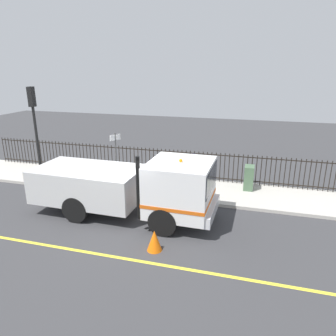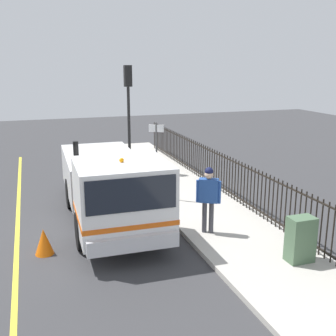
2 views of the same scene
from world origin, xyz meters
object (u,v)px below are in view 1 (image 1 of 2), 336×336
utility_cabinet (249,178)px  street_sign (116,156)px  worker_standing (194,170)px  traffic_light_near (34,117)px  traffic_cone (154,240)px  work_truck (136,185)px

utility_cabinet → street_sign: street_sign is taller
worker_standing → traffic_light_near: size_ratio=0.41×
traffic_cone → worker_standing: bearing=-4.4°
traffic_light_near → street_sign: traffic_light_near is taller
worker_standing → utility_cabinet: worker_standing is taller
traffic_light_near → traffic_cone: traffic_light_near is taller
traffic_cone → street_sign: (3.82, 2.94, 1.40)m
worker_standing → street_sign: (-0.43, 3.27, 0.49)m
worker_standing → work_truck: bearing=-6.3°
traffic_light_near → street_sign: bearing=84.1°
work_truck → traffic_cone: (-1.96, -1.34, -0.92)m
worker_standing → traffic_light_near: 7.42m
traffic_light_near → street_sign: size_ratio=1.69×
work_truck → utility_cabinet: (3.61, -3.89, -0.58)m
traffic_cone → utility_cabinet: bearing=-24.6°
worker_standing → traffic_light_near: (-0.43, 7.13, 1.98)m
work_truck → traffic_light_near: size_ratio=1.56×
traffic_cone → street_sign: size_ratio=0.25×
worker_standing → utility_cabinet: size_ratio=1.69×
worker_standing → traffic_cone: size_ratio=2.77×
work_truck → worker_standing: size_ratio=3.77×
street_sign → utility_cabinet: bearing=-72.3°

